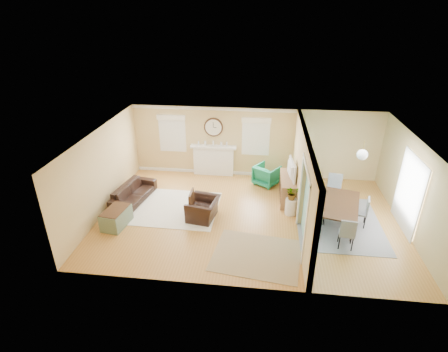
{
  "coord_description": "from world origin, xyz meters",
  "views": [
    {
      "loc": [
        0.31,
        -9.11,
        5.8
      ],
      "look_at": [
        -0.8,
        0.3,
        1.2
      ],
      "focal_mm": 28.0,
      "sensor_mm": 36.0,
      "label": 1
    }
  ],
  "objects_px": {
    "green_chair": "(267,175)",
    "credenza": "(288,188)",
    "dining_table": "(340,213)",
    "sofa": "(133,193)",
    "eames_chair": "(203,209)"
  },
  "relations": [
    {
      "from": "eames_chair",
      "to": "credenza",
      "type": "distance_m",
      "value": 2.97
    },
    {
      "from": "dining_table",
      "to": "green_chair",
      "type": "bearing_deg",
      "value": 57.59
    },
    {
      "from": "sofa",
      "to": "green_chair",
      "type": "relative_size",
      "value": 2.42
    },
    {
      "from": "sofa",
      "to": "dining_table",
      "type": "relative_size",
      "value": 1.03
    },
    {
      "from": "green_chair",
      "to": "eames_chair",
      "type": "bearing_deg",
      "value": 85.97
    },
    {
      "from": "sofa",
      "to": "credenza",
      "type": "distance_m",
      "value": 5.1
    },
    {
      "from": "green_chair",
      "to": "sofa",
      "type": "bearing_deg",
      "value": 54.4
    },
    {
      "from": "green_chair",
      "to": "credenza",
      "type": "height_order",
      "value": "credenza"
    },
    {
      "from": "sofa",
      "to": "green_chair",
      "type": "distance_m",
      "value": 4.67
    },
    {
      "from": "sofa",
      "to": "eames_chair",
      "type": "relative_size",
      "value": 1.96
    },
    {
      "from": "sofa",
      "to": "credenza",
      "type": "relative_size",
      "value": 1.27
    },
    {
      "from": "sofa",
      "to": "dining_table",
      "type": "bearing_deg",
      "value": -85.61
    },
    {
      "from": "eames_chair",
      "to": "dining_table",
      "type": "relative_size",
      "value": 0.52
    },
    {
      "from": "green_chair",
      "to": "dining_table",
      "type": "relative_size",
      "value": 0.42
    },
    {
      "from": "sofa",
      "to": "eames_chair",
      "type": "xyz_separation_m",
      "value": [
        2.47,
        -0.79,
        0.04
      ]
    }
  ]
}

